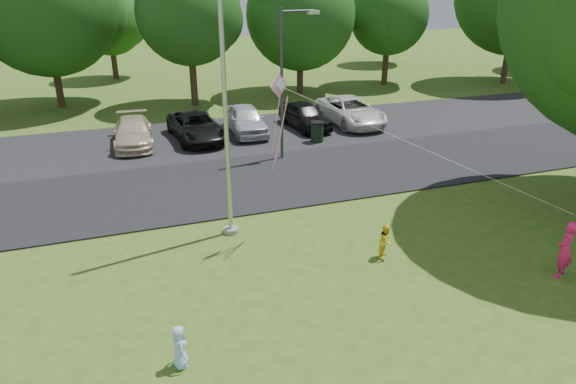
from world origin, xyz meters
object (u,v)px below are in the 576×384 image
object	(u,v)px
kite	(285,102)
child_yellow	(386,241)
woman	(565,249)
flagpole	(225,106)
trash_can	(317,132)
child_blue	(180,347)
street_lamp	(287,71)

from	to	relation	value
kite	child_yellow	bearing A→B (deg)	-70.69
woman	flagpole	bearing A→B (deg)	-60.16
trash_can	woman	size ratio (longest dim) A/B	0.64
flagpole	woman	xyz separation A→B (m)	(7.99, -5.53, -3.34)
child_blue	kite	bearing A→B (deg)	-44.27
woman	child_yellow	size ratio (longest dim) A/B	1.57
woman	kite	bearing A→B (deg)	-61.24
flagpole	street_lamp	xyz separation A→B (m)	(4.12, 6.35, -0.27)
trash_can	child_yellow	world-z (taller)	trash_can
woman	trash_can	bearing A→B (deg)	-108.19
flagpole	street_lamp	bearing A→B (deg)	57.00
flagpole	trash_can	world-z (taller)	flagpole
trash_can	street_lamp	bearing A→B (deg)	-142.37
flagpole	street_lamp	distance (m)	7.57
flagpole	child_yellow	world-z (taller)	flagpole
trash_can	child_blue	world-z (taller)	trash_can
child_yellow	kite	distance (m)	4.98
flagpole	trash_can	bearing A→B (deg)	51.93
woman	kite	world-z (taller)	kite
child_yellow	woman	bearing A→B (deg)	-74.88
flagpole	child_blue	size ratio (longest dim) A/B	9.95
street_lamp	woman	distance (m)	12.87
trash_can	kite	distance (m)	10.76
woman	child_blue	distance (m)	10.44
street_lamp	woman	bearing A→B (deg)	-80.19
trash_can	kite	world-z (taller)	kite
flagpole	kite	bearing A→B (deg)	-29.92
flagpole	street_lamp	size ratio (longest dim) A/B	1.54
street_lamp	woman	world-z (taller)	street_lamp
trash_can	child_yellow	size ratio (longest dim) A/B	1.00
kite	woman	bearing A→B (deg)	-64.60
flagpole	trash_can	size ratio (longest dim) A/B	9.43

